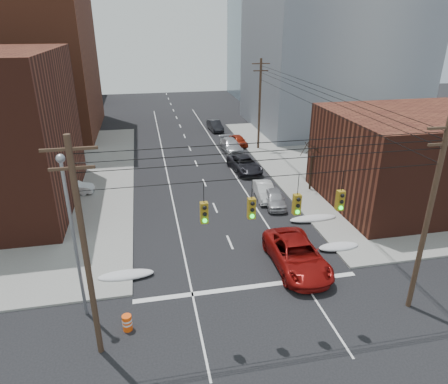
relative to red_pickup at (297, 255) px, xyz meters
name	(u,v)px	position (x,y,z in m)	size (l,w,h in m)	color
ground	(285,371)	(-3.61, -8.00, -0.92)	(160.00, 160.00, 0.00)	black
sidewalk_ne	(423,156)	(23.39, 19.00, -0.84)	(40.00, 40.00, 0.15)	gray
building_brick_far	(33,71)	(-29.61, 66.00, 5.08)	(22.00, 18.00, 12.00)	#471E15
building_office	(332,40)	(18.39, 36.00, 11.58)	(22.00, 20.00, 25.00)	gray
building_glass	(284,42)	(20.39, 62.00, 10.08)	(20.00, 18.00, 22.00)	gray
building_storefront	(422,158)	(14.39, 8.00, 3.08)	(16.00, 12.00, 8.00)	#471E15
utility_pole_left	(85,250)	(-12.11, -5.00, 4.86)	(2.20, 0.28, 11.00)	#473323
utility_pole_right	(428,215)	(4.89, -5.00, 4.86)	(2.20, 0.28, 11.00)	#473323
utility_pole_far	(260,103)	(4.89, 26.00, 4.86)	(2.20, 0.28, 11.00)	#473323
traffic_signals	(274,205)	(-3.51, -5.03, 6.25)	(17.00, 0.42, 2.02)	black
street_light	(72,226)	(-13.11, -2.00, 4.62)	(0.44, 0.44, 9.32)	gray
bare_tree	(311,168)	(5.98, 12.00, 1.40)	(2.09, 2.20, 4.93)	black
snow_nw	(126,275)	(-11.01, 1.00, -0.71)	(3.50, 1.08, 0.42)	silver
snow_ne	(339,247)	(3.79, 1.50, -0.71)	(3.00, 1.08, 0.42)	silver
snow_east_far	(313,218)	(3.79, 6.00, -0.71)	(4.00, 1.08, 0.42)	silver
red_pickup	(297,255)	(0.00, 0.00, 0.00)	(3.05, 6.62, 1.84)	maroon
parked_car_a	(274,198)	(1.59, 9.43, -0.22)	(1.65, 4.11, 1.40)	#B1B1B6
parked_car_b	(264,191)	(1.19, 11.13, -0.21)	(1.50, 4.31, 1.42)	silver
parked_car_c	(245,164)	(1.19, 18.47, -0.14)	(2.59, 5.62, 1.56)	black
parked_car_d	(231,145)	(1.28, 25.82, -0.16)	(2.13, 5.23, 1.52)	#B2B2B7
parked_car_e	(238,141)	(2.79, 28.01, -0.25)	(1.57, 3.91, 1.33)	maroon
parked_car_f	(215,126)	(1.19, 36.21, -0.17)	(1.59, 4.55, 1.50)	black
lot_car_a	(73,187)	(-16.09, 15.40, -0.15)	(1.31, 3.76, 1.24)	silver
lot_car_b	(60,168)	(-18.08, 21.00, -0.05)	(2.37, 5.15, 1.43)	silver
lot_car_c	(3,202)	(-21.29, 12.76, 0.00)	(2.16, 5.30, 1.54)	black
construction_barrel	(127,323)	(-10.83, -3.75, -0.45)	(0.62, 0.62, 0.90)	#FF500D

